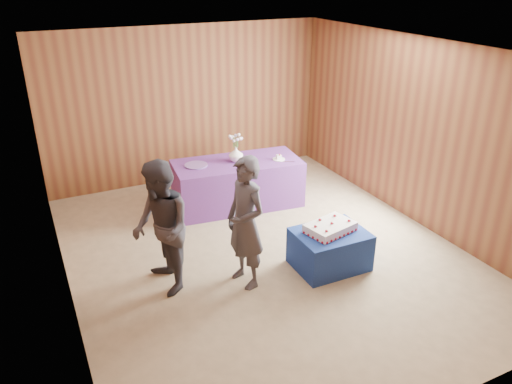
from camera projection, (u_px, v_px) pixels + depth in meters
ground at (264, 252)px, 6.82m from camera, size 6.00×6.00×0.00m
room_shell at (265, 125)px, 6.07m from camera, size 5.04×6.04×2.72m
cake_table at (330, 249)px, 6.41m from camera, size 0.91×0.71×0.50m
serving_table at (238, 183)px, 8.03m from camera, size 2.09×1.12×0.75m
sheet_cake at (330, 227)px, 6.31m from camera, size 0.71×0.56×0.15m
vase at (236, 154)px, 7.84m from camera, size 0.25×0.25×0.24m
flower_spray at (236, 138)px, 7.73m from camera, size 0.23×0.23×0.18m
platter at (196, 165)px, 7.70m from camera, size 0.44×0.44×0.02m
plate at (279, 159)px, 7.95m from camera, size 0.22×0.22×0.01m
cake_slice at (279, 157)px, 7.94m from camera, size 0.09×0.08×0.09m
knife at (286, 162)px, 7.86m from camera, size 0.24×0.15×0.00m
guest_left at (246, 223)px, 5.85m from camera, size 0.51×0.67×1.64m
guest_right at (161, 229)px, 5.74m from camera, size 0.63×0.80×1.63m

